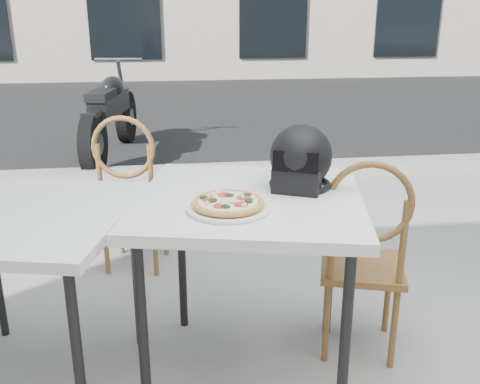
{
  "coord_description": "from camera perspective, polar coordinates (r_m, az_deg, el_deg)",
  "views": [
    {
      "loc": [
        -0.81,
        -1.87,
        1.48
      ],
      "look_at": [
        -0.57,
        -0.03,
        0.87
      ],
      "focal_mm": 40.0,
      "sensor_mm": 36.0,
      "label": 1
    }
  ],
  "objects": [
    {
      "name": "cafe_chair_side",
      "position": [
        3.18,
        -11.62,
        0.69
      ],
      "size": [
        0.44,
        0.44,
        0.97
      ],
      "rotation": [
        0.0,
        0.0,
        2.93
      ],
      "color": "brown",
      "rests_on": "ground"
    },
    {
      "name": "cafe_chair_main",
      "position": [
        2.38,
        13.13,
        -5.97
      ],
      "size": [
        0.45,
        0.45,
        0.94
      ],
      "rotation": [
        0.0,
        0.0,
        2.84
      ],
      "color": "brown",
      "rests_on": "ground"
    },
    {
      "name": "ground",
      "position": [
        2.52,
        13.45,
        -18.29
      ],
      "size": [
        80.0,
        80.0,
        0.0
      ],
      "primitive_type": "plane",
      "color": "gray",
      "rests_on": "ground"
    },
    {
      "name": "street_asphalt",
      "position": [
        9.03,
        -2.45,
        8.93
      ],
      "size": [
        30.0,
        8.0,
        0.0
      ],
      "primitive_type": "cube",
      "color": "black",
      "rests_on": "ground"
    },
    {
      "name": "motorcycle",
      "position": [
        5.97,
        -13.62,
        7.89
      ],
      "size": [
        0.56,
        2.04,
        1.02
      ],
      "rotation": [
        0.0,
        0.0,
        -0.15
      ],
      "color": "black",
      "rests_on": "street_asphalt"
    },
    {
      "name": "cafe_table_side",
      "position": [
        2.21,
        -22.53,
        -3.62
      ],
      "size": [
        0.99,
        0.99,
        0.78
      ],
      "rotation": [
        0.0,
        0.0,
        -0.24
      ],
      "color": "white",
      "rests_on": "ground"
    },
    {
      "name": "curb",
      "position": [
        5.14,
        1.73,
        2.29
      ],
      "size": [
        30.0,
        0.25,
        0.12
      ],
      "primitive_type": "cube",
      "color": "gray",
      "rests_on": "ground"
    },
    {
      "name": "helmet",
      "position": [
        2.15,
        6.46,
        3.39
      ],
      "size": [
        0.34,
        0.34,
        0.26
      ],
      "rotation": [
        0.0,
        0.0,
        -0.43
      ],
      "color": "black",
      "rests_on": "cafe_table_main"
    },
    {
      "name": "plate",
      "position": [
        1.92,
        -1.28,
        -1.68
      ],
      "size": [
        0.33,
        0.33,
        0.02
      ],
      "rotation": [
        0.0,
        0.0,
        0.11
      ],
      "color": "white",
      "rests_on": "cafe_table_main"
    },
    {
      "name": "cafe_table_main",
      "position": [
        2.1,
        1.09,
        -2.3
      ],
      "size": [
        1.03,
        1.03,
        0.82
      ],
      "rotation": [
        0.0,
        0.0,
        -0.23
      ],
      "color": "white",
      "rests_on": "ground"
    },
    {
      "name": "pizza",
      "position": [
        1.91,
        -1.29,
        -1.11
      ],
      "size": [
        0.3,
        0.3,
        0.03
      ],
      "rotation": [
        0.0,
        0.0,
        0.16
      ],
      "color": "gold",
      "rests_on": "plate"
    }
  ]
}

